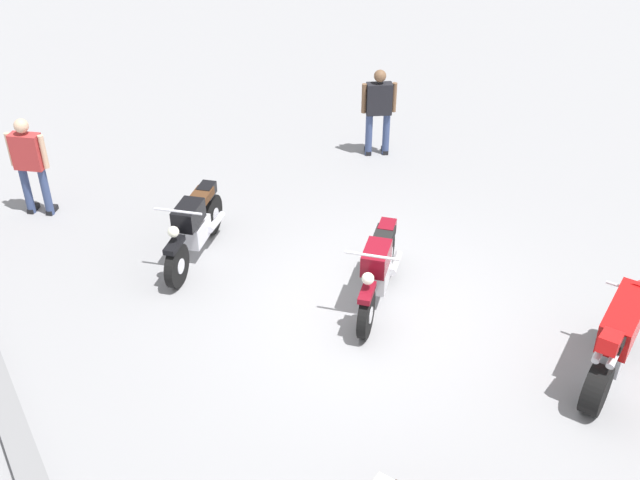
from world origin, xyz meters
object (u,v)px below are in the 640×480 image
(motorcycle_red_sportbike, at_px, (618,337))
(person_in_red_shirt, at_px, (30,161))
(motorcycle_black_cruiser, at_px, (195,227))
(person_in_black_shirt, at_px, (379,107))
(motorcycle_maroon_cruiser, at_px, (378,270))

(motorcycle_red_sportbike, bearing_deg, person_in_red_shirt, 98.30)
(motorcycle_black_cruiser, relative_size, person_in_red_shirt, 0.94)
(person_in_red_shirt, bearing_deg, motorcycle_black_cruiser, -105.38)
(motorcycle_black_cruiser, relative_size, person_in_black_shirt, 0.95)
(motorcycle_black_cruiser, distance_m, person_in_red_shirt, 3.08)
(motorcycle_red_sportbike, distance_m, person_in_red_shirt, 9.02)
(motorcycle_maroon_cruiser, height_order, motorcycle_red_sportbike, motorcycle_red_sportbike)
(motorcycle_black_cruiser, xyz_separation_m, motorcycle_maroon_cruiser, (-2.32, -1.67, 0.00))
(motorcycle_red_sportbike, bearing_deg, motorcycle_maroon_cruiser, 95.30)
(motorcycle_maroon_cruiser, bearing_deg, person_in_black_shirt, -168.72)
(person_in_black_shirt, height_order, person_in_red_shirt, person_in_red_shirt)
(motorcycle_maroon_cruiser, height_order, person_in_red_shirt, person_in_red_shirt)
(motorcycle_black_cruiser, height_order, person_in_red_shirt, person_in_red_shirt)
(motorcycle_black_cruiser, height_order, motorcycle_maroon_cruiser, same)
(motorcycle_maroon_cruiser, relative_size, motorcycle_red_sportbike, 0.86)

